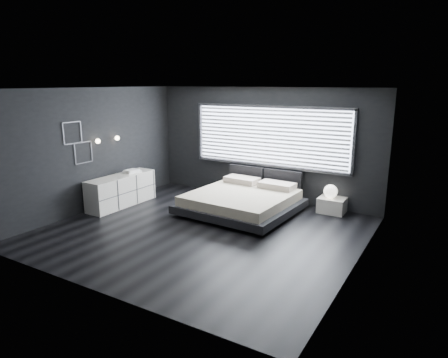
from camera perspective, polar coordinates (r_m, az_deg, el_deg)
The scene contains 12 objects.
room at distance 7.71m, azimuth -3.23°, elevation 2.32°, with size 6.04×6.00×2.80m.
window at distance 9.91m, azimuth 6.49°, elevation 6.04°, with size 4.14×0.09×1.52m.
headboard at distance 10.08m, azimuth 5.79°, elevation 0.17°, with size 1.96×0.16×0.52m.
sconce_near at distance 9.60m, azimuth -17.58°, elevation 5.17°, with size 0.18×0.11×0.11m.
sconce_far at distance 10.00m, azimuth -15.03°, elevation 5.67°, with size 0.18×0.11×0.11m.
wall_art_upper at distance 9.25m, azimuth -20.84°, elevation 6.19°, with size 0.01×0.48×0.48m.
wall_art_lower at distance 9.48m, azimuth -19.43°, elevation 3.58°, with size 0.01×0.48×0.48m.
bed at distance 9.12m, azimuth 2.56°, elevation -3.10°, with size 2.48×2.38×0.61m.
nightstand at distance 9.48m, azimuth 15.16°, elevation -3.62°, with size 0.59×0.49×0.35m, color white.
orb_lamp at distance 9.37m, azimuth 14.98°, elevation -1.72°, with size 0.31×0.31×0.31m, color white.
dresser at distance 9.95m, azimuth -14.42°, elevation -1.58°, with size 0.55×1.86×0.74m.
book_stack at distance 10.11m, azimuth -13.02°, elevation 1.11°, with size 0.34×0.41×0.08m.
Camera 1 is at (4.22, -6.27, 2.92)m, focal length 32.00 mm.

